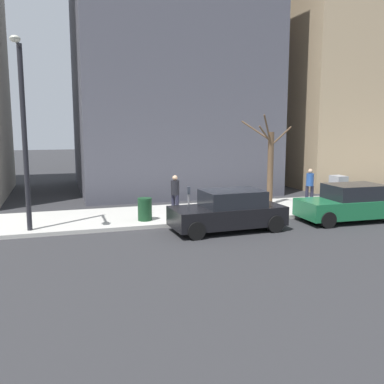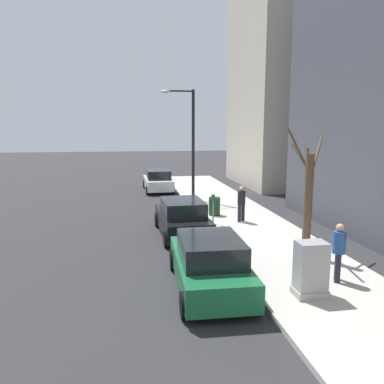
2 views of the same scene
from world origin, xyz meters
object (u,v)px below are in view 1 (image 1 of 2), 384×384
at_px(trash_bin, 145,209).
at_px(parking_meter, 189,200).
at_px(utility_box, 338,191).
at_px(streetlamp, 23,122).
at_px(office_tower_left, 344,9).
at_px(office_block_center, 166,65).
at_px(bare_tree, 270,164).
at_px(parked_car_green, 351,203).
at_px(pedestrian_midblock, 175,192).
at_px(parked_car_black, 229,211).
at_px(pedestrian_near_meter, 310,183).

bearing_deg(trash_bin, parking_meter, -104.94).
xyz_separation_m(parking_meter, utility_box, (0.85, -7.63, -0.13)).
bearing_deg(trash_bin, streetlamp, 98.17).
relative_size(office_tower_left, office_block_center, 1.54).
bearing_deg(streetlamp, office_tower_left, -63.55).
height_order(streetlamp, office_block_center, office_block_center).
distance_m(utility_box, bare_tree, 3.43).
relative_size(parked_car_green, office_tower_left, 0.18).
height_order(parking_meter, bare_tree, bare_tree).
relative_size(pedestrian_midblock, office_tower_left, 0.07).
bearing_deg(pedestrian_midblock, utility_box, -123.24).
xyz_separation_m(parked_car_black, bare_tree, (3.70, -3.62, 1.34)).
height_order(trash_bin, office_block_center, office_block_center).
distance_m(parked_car_green, bare_tree, 4.32).
bearing_deg(parked_car_green, pedestrian_near_meter, -4.32).
bearing_deg(parked_car_green, utility_box, -23.68).
bearing_deg(utility_box, pedestrian_near_meter, 32.18).
distance_m(parked_car_black, parking_meter, 1.91).
bearing_deg(office_block_center, pedestrian_midblock, 168.02).
height_order(streetlamp, bare_tree, streetlamp).
relative_size(parked_car_green, parking_meter, 3.15).
bearing_deg(bare_tree, pedestrian_near_meter, -92.49).
bearing_deg(streetlamp, pedestrian_near_meter, -80.19).
xyz_separation_m(utility_box, office_tower_left, (8.90, -6.32, 10.84)).
bearing_deg(pedestrian_near_meter, utility_box, -29.17).
distance_m(streetlamp, bare_tree, 11.11).
bearing_deg(office_tower_left, streetlamp, 116.45).
distance_m(parking_meter, pedestrian_midblock, 1.39).
bearing_deg(parked_car_green, bare_tree, 27.46).
distance_m(parked_car_green, streetlamp, 12.97).
bearing_deg(pedestrian_near_meter, bare_tree, -153.84).
height_order(parked_car_green, pedestrian_midblock, pedestrian_midblock).
distance_m(trash_bin, office_block_center, 12.71).
bearing_deg(trash_bin, utility_box, -87.54).
relative_size(parking_meter, office_block_center, 0.09).
xyz_separation_m(streetlamp, office_tower_left, (9.92, -19.93, 7.67)).
distance_m(parking_meter, trash_bin, 1.79).
bearing_deg(parked_car_green, trash_bin, 77.93).
bearing_deg(office_block_center, parked_car_black, 176.80).
xyz_separation_m(streetlamp, pedestrian_near_meter, (2.22, -12.85, -2.93)).
xyz_separation_m(parked_car_black, streetlamp, (1.38, 7.06, 3.28)).
relative_size(bare_tree, pedestrian_near_meter, 2.56).
bearing_deg(streetlamp, parked_car_green, -96.31).
xyz_separation_m(parked_car_black, utility_box, (2.40, -6.55, 0.11)).
distance_m(parked_car_black, office_block_center, 13.88).
height_order(trash_bin, pedestrian_midblock, pedestrian_midblock).
bearing_deg(pedestrian_near_meter, parked_car_green, -67.32).
bearing_deg(trash_bin, parked_car_green, -103.72).
height_order(bare_tree, trash_bin, bare_tree).
distance_m(parking_meter, utility_box, 7.67).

